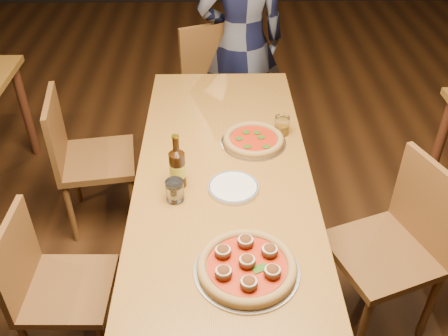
{
  "coord_description": "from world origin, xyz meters",
  "views": [
    {
      "loc": [
        -0.03,
        -1.79,
        2.15
      ],
      "look_at": [
        0.0,
        -0.05,
        0.82
      ],
      "focal_mm": 40.0,
      "sensor_mm": 36.0,
      "label": 1
    }
  ],
  "objects_px": {
    "chair_main_sw": "(97,159)",
    "amber_glass": "(282,125)",
    "water_glass": "(175,191)",
    "plate_stack": "(233,188)",
    "chair_main_e": "(383,252)",
    "pizza_meatball": "(247,266)",
    "diner": "(242,44)",
    "table_main": "(224,186)",
    "beer_bottle": "(178,168)",
    "chair_main_nw": "(67,288)",
    "pizza_margherita": "(254,140)",
    "chair_end": "(225,99)"
  },
  "relations": [
    {
      "from": "water_glass",
      "to": "amber_glass",
      "type": "bearing_deg",
      "value": 44.63
    },
    {
      "from": "chair_end",
      "to": "pizza_margherita",
      "type": "relative_size",
      "value": 3.04
    },
    {
      "from": "pizza_margherita",
      "to": "chair_main_nw",
      "type": "bearing_deg",
      "value": -144.02
    },
    {
      "from": "beer_bottle",
      "to": "diner",
      "type": "relative_size",
      "value": 0.16
    },
    {
      "from": "beer_bottle",
      "to": "pizza_meatball",
      "type": "bearing_deg",
      "value": -61.27
    },
    {
      "from": "table_main",
      "to": "pizza_margherita",
      "type": "xyz_separation_m",
      "value": [
        0.15,
        0.24,
        0.09
      ]
    },
    {
      "from": "water_glass",
      "to": "chair_main_nw",
      "type": "bearing_deg",
      "value": -157.99
    },
    {
      "from": "water_glass",
      "to": "diner",
      "type": "height_order",
      "value": "diner"
    },
    {
      "from": "diner",
      "to": "chair_main_sw",
      "type": "bearing_deg",
      "value": 29.2
    },
    {
      "from": "amber_glass",
      "to": "pizza_meatball",
      "type": "bearing_deg",
      "value": -104.07
    },
    {
      "from": "chair_main_e",
      "to": "plate_stack",
      "type": "height_order",
      "value": "chair_main_e"
    },
    {
      "from": "table_main",
      "to": "beer_bottle",
      "type": "xyz_separation_m",
      "value": [
        -0.2,
        -0.08,
        0.16
      ]
    },
    {
      "from": "pizza_margherita",
      "to": "water_glass",
      "type": "height_order",
      "value": "water_glass"
    },
    {
      "from": "chair_end",
      "to": "table_main",
      "type": "bearing_deg",
      "value": -113.24
    },
    {
      "from": "chair_main_nw",
      "to": "chair_main_e",
      "type": "bearing_deg",
      "value": -83.34
    },
    {
      "from": "chair_main_sw",
      "to": "amber_glass",
      "type": "xyz_separation_m",
      "value": [
        1.02,
        -0.21,
        0.35
      ]
    },
    {
      "from": "chair_main_nw",
      "to": "chair_main_sw",
      "type": "relative_size",
      "value": 0.92
    },
    {
      "from": "chair_main_sw",
      "to": "diner",
      "type": "distance_m",
      "value": 1.21
    },
    {
      "from": "table_main",
      "to": "pizza_meatball",
      "type": "bearing_deg",
      "value": -82.86
    },
    {
      "from": "table_main",
      "to": "plate_stack",
      "type": "height_order",
      "value": "plate_stack"
    },
    {
      "from": "water_glass",
      "to": "table_main",
      "type": "bearing_deg",
      "value": 39.72
    },
    {
      "from": "table_main",
      "to": "chair_main_sw",
      "type": "xyz_separation_m",
      "value": [
        -0.72,
        0.54,
        -0.23
      ]
    },
    {
      "from": "chair_main_nw",
      "to": "chair_main_e",
      "type": "height_order",
      "value": "chair_main_e"
    },
    {
      "from": "pizza_meatball",
      "to": "amber_glass",
      "type": "distance_m",
      "value": 0.94
    },
    {
      "from": "pizza_margherita",
      "to": "diner",
      "type": "distance_m",
      "value": 1.06
    },
    {
      "from": "chair_main_nw",
      "to": "chair_main_sw",
      "type": "bearing_deg",
      "value": 3.06
    },
    {
      "from": "pizza_meatball",
      "to": "beer_bottle",
      "type": "bearing_deg",
      "value": 118.73
    },
    {
      "from": "chair_main_sw",
      "to": "water_glass",
      "type": "bearing_deg",
      "value": -153.21
    },
    {
      "from": "chair_end",
      "to": "diner",
      "type": "bearing_deg",
      "value": 30.79
    },
    {
      "from": "table_main",
      "to": "plate_stack",
      "type": "xyz_separation_m",
      "value": [
        0.04,
        -0.12,
        0.08
      ]
    },
    {
      "from": "chair_main_sw",
      "to": "pizza_margherita",
      "type": "bearing_deg",
      "value": -117.56
    },
    {
      "from": "chair_main_nw",
      "to": "amber_glass",
      "type": "distance_m",
      "value": 1.27
    },
    {
      "from": "chair_main_e",
      "to": "pizza_meatball",
      "type": "height_order",
      "value": "chair_main_e"
    },
    {
      "from": "pizza_margherita",
      "to": "amber_glass",
      "type": "relative_size",
      "value": 3.39
    },
    {
      "from": "chair_main_nw",
      "to": "water_glass",
      "type": "bearing_deg",
      "value": -66.78
    },
    {
      "from": "water_glass",
      "to": "plate_stack",
      "type": "bearing_deg",
      "value": 13.23
    },
    {
      "from": "chair_main_nw",
      "to": "chair_end",
      "type": "height_order",
      "value": "chair_end"
    },
    {
      "from": "table_main",
      "to": "chair_main_e",
      "type": "height_order",
      "value": "chair_main_e"
    },
    {
      "from": "chair_main_e",
      "to": "pizza_margherita",
      "type": "distance_m",
      "value": 0.8
    },
    {
      "from": "pizza_meatball",
      "to": "water_glass",
      "type": "xyz_separation_m",
      "value": [
        -0.28,
        0.4,
        0.02
      ]
    },
    {
      "from": "table_main",
      "to": "pizza_margherita",
      "type": "bearing_deg",
      "value": 57.98
    },
    {
      "from": "chair_main_e",
      "to": "plate_stack",
      "type": "xyz_separation_m",
      "value": [
        -0.68,
        0.12,
        0.3
      ]
    },
    {
      "from": "plate_stack",
      "to": "beer_bottle",
      "type": "xyz_separation_m",
      "value": [
        -0.24,
        0.04,
        0.08
      ]
    },
    {
      "from": "chair_main_sw",
      "to": "amber_glass",
      "type": "distance_m",
      "value": 1.1
    },
    {
      "from": "chair_main_e",
      "to": "pizza_margherita",
      "type": "xyz_separation_m",
      "value": [
        -0.57,
        0.48,
        0.31
      ]
    },
    {
      "from": "chair_main_nw",
      "to": "chair_end",
      "type": "bearing_deg",
      "value": -24.13
    },
    {
      "from": "beer_bottle",
      "to": "amber_glass",
      "type": "height_order",
      "value": "beer_bottle"
    },
    {
      "from": "table_main",
      "to": "chair_main_e",
      "type": "relative_size",
      "value": 2.15
    },
    {
      "from": "chair_main_sw",
      "to": "plate_stack",
      "type": "xyz_separation_m",
      "value": [
        0.76,
        -0.66,
        0.31
      ]
    },
    {
      "from": "chair_main_sw",
      "to": "beer_bottle",
      "type": "relative_size",
      "value": 3.5
    }
  ]
}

